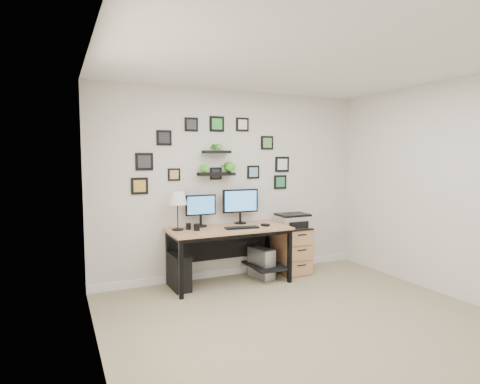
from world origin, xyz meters
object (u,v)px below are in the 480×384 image
monitor_right (240,203)px  mug (197,227)px  table_lamp (177,199)px  file_cabinet (292,250)px  desk (231,236)px  monitor_left (201,208)px  pc_tower_grey (261,263)px  printer (293,221)px  pc_tower_black (179,271)px

monitor_right → mug: (-0.72, -0.24, -0.24)m
table_lamp → file_cabinet: table_lamp is taller
desk → monitor_left: (-0.34, 0.21, 0.38)m
desk → pc_tower_grey: desk is taller
mug → file_cabinet: bearing=3.7°
mug → monitor_left: bearing=60.1°
pc_tower_grey → file_cabinet: (0.52, 0.05, 0.13)m
table_lamp → mug: 0.44m
monitor_right → table_lamp: size_ratio=1.04×
monitor_left → file_cabinet: size_ratio=0.64×
monitor_left → printer: monitor_left is taller
table_lamp → pc_tower_grey: bearing=-4.6°
pc_tower_black → file_cabinet: 1.70m
monitor_right → pc_tower_black: (-0.94, -0.17, -0.81)m
desk → printer: printer is taller
monitor_right → printer: (0.74, -0.19, -0.27)m
table_lamp → desk: bearing=-8.3°
pc_tower_grey → table_lamp: bearing=175.4°
pc_tower_black → pc_tower_grey: pc_tower_black is taller
monitor_left → table_lamp: size_ratio=0.86×
monitor_left → monitor_right: monitor_right is taller
monitor_left → pc_tower_grey: 1.15m
mug → file_cabinet: mug is taller
table_lamp → monitor_left: bearing=16.8°
mug → pc_tower_grey: (0.96, 0.05, -0.58)m
monitor_left → pc_tower_grey: monitor_left is taller
desk → printer: bearing=0.7°
pc_tower_black → file_cabinet: (1.70, 0.02, 0.11)m
monitor_right → table_lamp: 0.95m
desk → table_lamp: bearing=171.7°
pc_tower_grey → file_cabinet: bearing=5.5°
mug → printer: bearing=2.0°
mug → pc_tower_black: 0.61m
monitor_right → pc_tower_grey: 0.88m
monitor_right → desk: bearing=-139.6°
file_cabinet → printer: printer is taller
desk → file_cabinet: 1.04m
pc_tower_grey → printer: bearing=0.6°
monitor_right → pc_tower_grey: monitor_right is taller
desk → mug: (-0.48, -0.04, 0.17)m
desk → monitor_left: size_ratio=3.73×
table_lamp → printer: size_ratio=1.12×
monitor_left → pc_tower_grey: size_ratio=0.96×
desk → pc_tower_black: bearing=177.0°
mug → monitor_right: bearing=18.5°
pc_tower_black → printer: printer is taller
table_lamp → pc_tower_black: (-0.01, -0.06, -0.93)m
desk → table_lamp: table_lamp is taller
monitor_left → table_lamp: 0.39m
desk → monitor_left: bearing=149.1°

